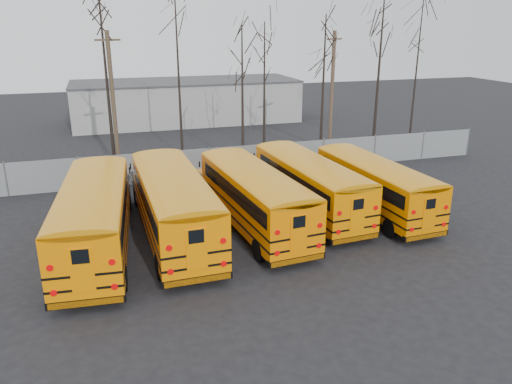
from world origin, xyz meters
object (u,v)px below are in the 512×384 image
object	(u,v)px
bus_a	(94,212)
bus_c	(253,193)
utility_pole_left	(113,100)
bus_b	(173,200)
utility_pole_right	(332,91)
bus_e	(373,181)
bus_d	(308,181)

from	to	relation	value
bus_a	bus_c	xyz separation A→B (m)	(7.31, 0.65, -0.09)
bus_a	utility_pole_left	world-z (taller)	utility_pole_left
bus_b	bus_c	xyz separation A→B (m)	(3.88, 0.15, -0.11)
bus_c	utility_pole_right	world-z (taller)	utility_pole_right
bus_e	utility_pole_right	bearing A→B (deg)	70.99
bus_b	bus_e	xyz separation A→B (m)	(10.56, 0.38, -0.23)
bus_b	bus_d	xyz separation A→B (m)	(7.24, 1.28, -0.15)
bus_d	utility_pole_right	bearing A→B (deg)	55.74
bus_a	bus_e	bearing A→B (deg)	8.50
bus_a	bus_b	xyz separation A→B (m)	(3.44, 0.49, 0.02)
bus_a	bus_b	bearing A→B (deg)	13.09
bus_b	bus_d	distance (m)	7.35
bus_e	bus_d	bearing A→B (deg)	161.67
bus_d	bus_b	bearing A→B (deg)	-174.06
bus_b	bus_e	distance (m)	10.57
bus_b	bus_c	size ratio (longest dim) A/B	1.05
bus_c	bus_d	bearing A→B (deg)	13.44
bus_b	utility_pole_left	bearing A→B (deg)	97.14
bus_a	bus_e	distance (m)	14.03
utility_pole_left	utility_pole_right	bearing A→B (deg)	-5.32
bus_a	bus_d	size ratio (longest dim) A/B	1.07
utility_pole_left	bus_e	bearing A→B (deg)	-51.50
bus_c	utility_pole_left	bearing A→B (deg)	109.05
bus_b	bus_c	bearing A→B (deg)	1.18
bus_b	utility_pole_right	xyz separation A→B (m)	(14.21, 13.25, 2.74)
bus_a	bus_d	xyz separation A→B (m)	(10.68, 1.77, -0.13)
bus_a	bus_c	bearing A→B (deg)	9.99
bus_e	utility_pole_right	size ratio (longest dim) A/B	1.14
bus_a	bus_e	xyz separation A→B (m)	(14.00, 0.87, -0.21)
bus_c	utility_pole_right	xyz separation A→B (m)	(10.33, 13.09, 2.84)
bus_b	bus_c	distance (m)	3.88
bus_b	bus_a	bearing A→B (deg)	-172.94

